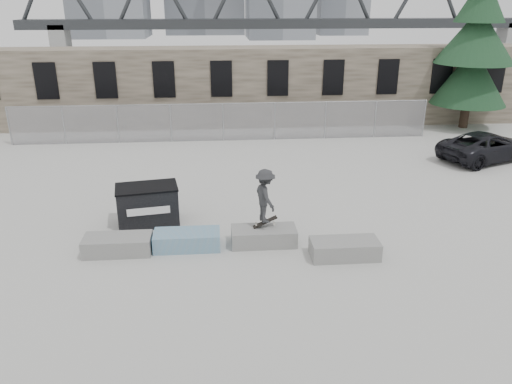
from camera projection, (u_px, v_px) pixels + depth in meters
The scene contains 12 objects.
ground at pixel (232, 249), 15.19m from camera, with size 120.00×120.00×0.00m, color #B0B0AB.
stone_wall at pixel (221, 87), 29.45m from camera, with size 36.00×2.58×4.50m.
chainlink_fence at pixel (223, 122), 26.42m from camera, with size 22.06×0.06×2.02m.
planter_far_left at pixel (118, 244), 14.91m from camera, with size 2.00×0.90×0.53m.
planter_center_left at pixel (187, 239), 15.20m from camera, with size 2.00×0.90×0.53m.
planter_center_right at pixel (264, 235), 15.44m from camera, with size 2.00×0.90×0.53m.
planter_offset at pixel (345, 248), 14.66m from camera, with size 2.00×0.90×0.53m.
dumpster at pixel (148, 205), 16.75m from camera, with size 2.19×1.54×1.33m.
spruce_tree at pixel (476, 41), 27.76m from camera, with size 4.37×4.37×11.50m.
truss_bridge at pixel (292, 22), 65.51m from camera, with size 70.00×3.00×9.80m.
suv at pixel (487, 146), 23.36m from camera, with size 2.21×4.78×1.33m, color black.
skateboarder at pixel (265, 196), 15.11m from camera, with size 0.92×1.22×1.87m.
Camera 1 is at (-0.37, -13.53, 7.16)m, focal length 35.00 mm.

